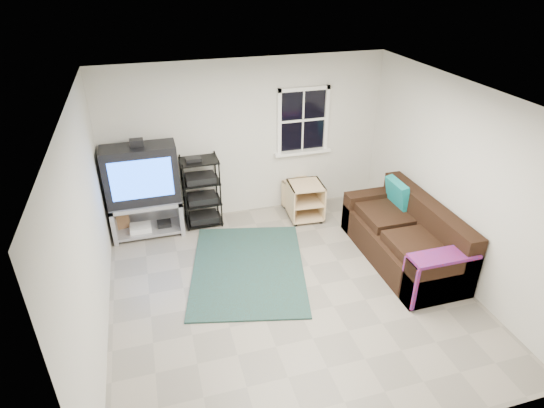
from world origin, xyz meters
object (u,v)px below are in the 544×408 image
object	(u,v)px
tv_unit	(143,184)
side_table_right	(299,194)
sofa	(406,238)
av_rack	(202,196)
side_table_left	(305,199)

from	to	relation	value
tv_unit	side_table_right	size ratio (longest dim) A/B	2.78
side_table_right	sofa	bearing A→B (deg)	-61.50
sofa	tv_unit	bearing A→B (deg)	153.60
tv_unit	av_rack	world-z (taller)	tv_unit
side_table_right	sofa	world-z (taller)	sofa
side_table_right	av_rack	bearing A→B (deg)	179.97
side_table_right	sofa	distance (m)	2.07
av_rack	sofa	size ratio (longest dim) A/B	0.55
tv_unit	side_table_right	distance (m)	2.62
side_table_left	sofa	distance (m)	1.84
tv_unit	side_table_left	distance (m)	2.63
tv_unit	side_table_left	xyz separation A→B (m)	(2.56, -0.21, -0.53)
av_rack	sofa	xyz separation A→B (m)	(2.66, -1.82, -0.17)
side_table_left	sofa	xyz separation A→B (m)	(0.99, -1.55, 0.00)
av_rack	sofa	distance (m)	3.23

